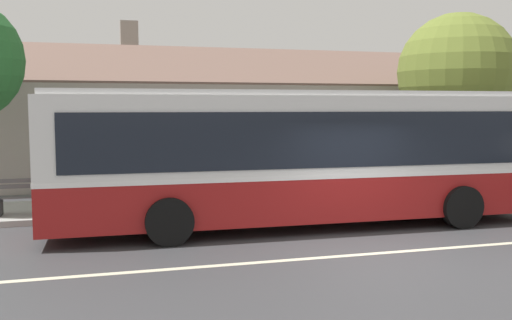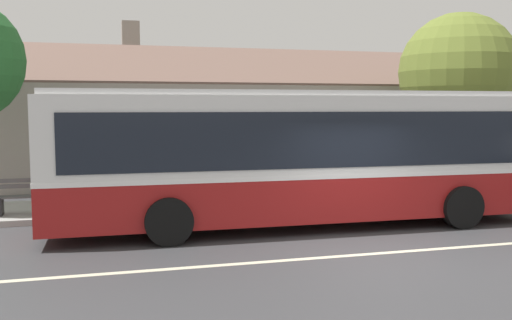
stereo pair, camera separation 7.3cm
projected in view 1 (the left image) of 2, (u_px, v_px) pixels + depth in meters
name	position (u px, v px, depth m)	size (l,w,h in m)	color
ground_plane	(383.00, 253.00, 11.07)	(300.00, 300.00, 0.00)	#38383A
sidewalk_far	(285.00, 200.00, 16.82)	(60.00, 3.00, 0.15)	#9E9E99
lane_divider_stripe	(383.00, 253.00, 11.07)	(60.00, 0.16, 0.01)	beige
community_building	(272.00, 128.00, 24.36)	(21.93, 8.34, 6.28)	gray
transit_bus	(299.00, 154.00, 13.51)	(11.77, 2.93, 3.20)	maroon
bench_by_building	(26.00, 198.00, 14.17)	(1.55, 0.51, 0.94)	#4C4C4C
bench_down_street	(210.00, 190.00, 15.61)	(1.53, 0.51, 0.94)	#4C4C4C
street_tree_primary	(457.00, 72.00, 18.96)	(3.90, 3.90, 5.93)	#4C3828
bus_stop_sign	(497.00, 146.00, 17.46)	(0.36, 0.07, 2.40)	gray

